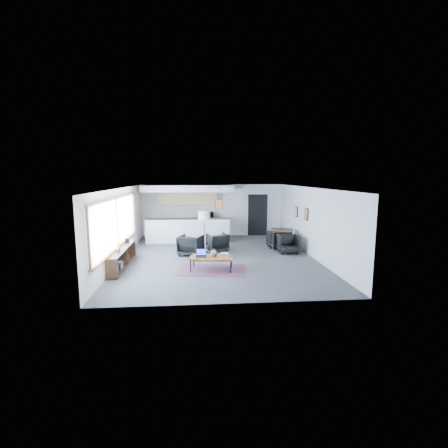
{
  "coord_description": "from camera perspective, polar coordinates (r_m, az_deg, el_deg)",
  "views": [
    {
      "loc": [
        -0.79,
        -11.85,
        3.03
      ],
      "look_at": [
        0.24,
        0.4,
        1.2
      ],
      "focal_mm": 26.0,
      "sensor_mm": 36.0,
      "label": 1
    }
  ],
  "objects": [
    {
      "name": "laptop",
      "position": [
        10.55,
        -4.0,
        -5.33
      ],
      "size": [
        0.34,
        0.29,
        0.24
      ],
      "rotation": [
        0.0,
        0.0,
        -0.06
      ],
      "color": "black",
      "rests_on": "coffee_table"
    },
    {
      "name": "track_light",
      "position": [
        14.06,
        -4.01,
        6.41
      ],
      "size": [
        1.6,
        0.07,
        0.15
      ],
      "color": "silver",
      "rests_on": "room"
    },
    {
      "name": "dining_chair_far",
      "position": [
        13.92,
        9.57,
        -2.71
      ],
      "size": [
        0.8,
        0.77,
        0.71
      ],
      "primitive_type": "imported",
      "rotation": [
        0.0,
        0.0,
        3.32
      ],
      "color": "black",
      "rests_on": "floor"
    },
    {
      "name": "floor_lamp",
      "position": [
        12.88,
        -3.51,
        1.25
      ],
      "size": [
        0.57,
        0.57,
        1.63
      ],
      "rotation": [
        0.0,
        0.0,
        -0.26
      ],
      "color": "black",
      "rests_on": "floor"
    },
    {
      "name": "ceramic_pot",
      "position": [
        10.5,
        -1.8,
        -5.13
      ],
      "size": [
        0.22,
        0.22,
        0.22
      ],
      "rotation": [
        0.0,
        0.0,
        -0.27
      ],
      "color": "gray",
      "rests_on": "coffee_table"
    },
    {
      "name": "dining_chair_near",
      "position": [
        13.08,
        11.21,
        -3.56
      ],
      "size": [
        0.67,
        0.63,
        0.67
      ],
      "primitive_type": "imported",
      "rotation": [
        0.0,
        0.0,
        -0.02
      ],
      "color": "black",
      "rests_on": "floor"
    },
    {
      "name": "doorway",
      "position": [
        16.68,
        5.91,
        1.7
      ],
      "size": [
        1.1,
        0.12,
        2.15
      ],
      "color": "black",
      "rests_on": "room"
    },
    {
      "name": "book_stack",
      "position": [
        10.61,
        0.08,
        -5.36
      ],
      "size": [
        0.33,
        0.28,
        0.09
      ],
      "rotation": [
        0.0,
        0.0,
        -0.14
      ],
      "color": "silver",
      "rests_on": "coffee_table"
    },
    {
      "name": "dining_table",
      "position": [
        13.97,
        10.11,
        -1.25
      ],
      "size": [
        1.15,
        1.15,
        0.77
      ],
      "rotation": [
        0.0,
        0.0,
        -0.32
      ],
      "color": "#322011",
      "rests_on": "floor"
    },
    {
      "name": "coffee_table",
      "position": [
        10.53,
        -2.19,
        -5.91
      ],
      "size": [
        1.47,
        0.94,
        0.45
      ],
      "rotation": [
        0.0,
        0.0,
        -0.15
      ],
      "color": "brown",
      "rests_on": "floor"
    },
    {
      "name": "kilim_rug",
      "position": [
        10.64,
        -2.18,
        -8.05
      ],
      "size": [
        2.32,
        1.74,
        0.01
      ],
      "rotation": [
        0.0,
        0.0,
        -0.13
      ],
      "color": "#542C41",
      "rests_on": "floor"
    },
    {
      "name": "console",
      "position": [
        11.41,
        -17.44,
        -5.63
      ],
      "size": [
        0.35,
        3.0,
        0.8
      ],
      "color": "#322011",
      "rests_on": "floor"
    },
    {
      "name": "window",
      "position": [
        11.38,
        -18.33,
        0.09
      ],
      "size": [
        0.1,
        5.95,
        1.66
      ],
      "color": "#8CBFFF",
      "rests_on": "room"
    },
    {
      "name": "armchair_right",
      "position": [
        13.14,
        -1.12,
        -3.09
      ],
      "size": [
        0.95,
        0.92,
        0.79
      ],
      "primitive_type": "imported",
      "rotation": [
        0.0,
        0.0,
        3.44
      ],
      "color": "black",
      "rests_on": "floor"
    },
    {
      "name": "coaster",
      "position": [
        10.26,
        -1.71,
        -6.09
      ],
      "size": [
        0.12,
        0.12,
        0.01
      ],
      "rotation": [
        0.0,
        0.0,
        0.14
      ],
      "color": "#E5590C",
      "rests_on": "coffee_table"
    },
    {
      "name": "armchair_left",
      "position": [
        12.55,
        -5.91,
        -3.55
      ],
      "size": [
        1.04,
        1.01,
        0.85
      ],
      "primitive_type": "imported",
      "rotation": [
        0.0,
        0.0,
        2.79
      ],
      "color": "black",
      "rests_on": "floor"
    },
    {
      "name": "wall_art_upper",
      "position": [
        14.29,
        12.58,
        2.13
      ],
      "size": [
        0.03,
        0.34,
        0.44
      ],
      "color": "black",
      "rests_on": "room"
    },
    {
      "name": "room",
      "position": [
        12.0,
        -0.98,
        0.19
      ],
      "size": [
        7.02,
        9.02,
        2.62
      ],
      "color": "#47474A",
      "rests_on": "ground"
    },
    {
      "name": "wall_art_lower",
      "position": [
        13.05,
        14.28,
        1.7
      ],
      "size": [
        0.03,
        0.38,
        0.48
      ],
      "color": "black",
      "rests_on": "room"
    },
    {
      "name": "microwave",
      "position": [
        16.12,
        -2.94,
        1.69
      ],
      "size": [
        0.59,
        0.33,
        0.4
      ],
      "primitive_type": "imported",
      "rotation": [
        0.0,
        0.0,
        0.0
      ],
      "color": "black",
      "rests_on": "kitchenette"
    },
    {
      "name": "kitchenette",
      "position": [
        15.65,
        -6.28,
        2.37
      ],
      "size": [
        4.2,
        1.96,
        2.6
      ],
      "color": "white",
      "rests_on": "floor"
    }
  ]
}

